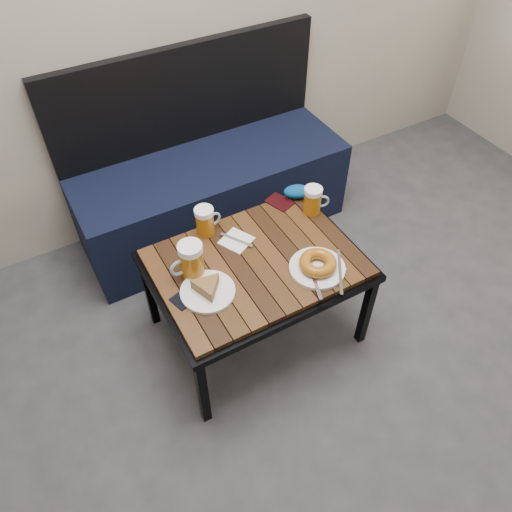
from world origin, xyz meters
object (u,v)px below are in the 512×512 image
plate_bagel (318,265)px  bench (210,186)px  beer_mug_centre (205,221)px  beer_mug_right (313,200)px  beer_mug_left (191,260)px  knit_pouch (297,192)px  passport_burgundy (280,202)px  plate_pie (207,289)px  passport_navy (186,297)px  cafe_table (256,268)px

plate_bagel → bench: bearing=92.9°
beer_mug_centre → beer_mug_right: bearing=-20.6°
bench → beer_mug_right: (0.22, -0.61, 0.26)m
beer_mug_left → knit_pouch: beer_mug_left is taller
passport_burgundy → knit_pouch: bearing=-19.7°
passport_burgundy → beer_mug_left: bearing=-178.8°
plate_pie → knit_pouch: plate_pie is taller
beer_mug_left → plate_pie: bearing=92.6°
passport_burgundy → knit_pouch: (0.09, 0.00, 0.02)m
passport_navy → bench: bearing=132.8°
bench → beer_mug_right: bench is taller
knit_pouch → bench: bearing=114.0°
beer_mug_left → bench: bearing=-122.1°
passport_burgundy → knit_pouch: knit_pouch is taller
beer_mug_right → plate_pie: beer_mug_right is taller
cafe_table → beer_mug_centre: 0.29m
beer_mug_left → plate_bagel: (0.44, -0.22, -0.05)m
bench → plate_bagel: bench is taller
bench → beer_mug_right: 0.70m
passport_navy → cafe_table: bearing=79.8°
beer_mug_centre → plate_pie: beer_mug_centre is taller
beer_mug_left → plate_bagel: 0.49m
cafe_table → passport_navy: (-0.32, -0.04, 0.05)m
passport_navy → knit_pouch: knit_pouch is taller
bench → passport_navy: bearing=-120.5°
beer_mug_right → bench: bearing=132.2°
plate_bagel → passport_burgundy: size_ratio=2.41×
bench → knit_pouch: 0.58m
cafe_table → beer_mug_right: 0.40m
knit_pouch → plate_pie: bearing=-152.3°
beer_mug_centre → passport_navy: size_ratio=1.21×
beer_mug_centre → knit_pouch: bearing=-6.0°
plate_pie → passport_burgundy: (0.51, 0.31, -0.02)m
bench → passport_navy: size_ratio=13.15×
cafe_table → beer_mug_right: (0.36, 0.14, 0.11)m
cafe_table → beer_mug_right: beer_mug_right is taller
beer_mug_right → plate_pie: (-0.60, -0.20, -0.04)m
plate_pie → passport_burgundy: 0.60m
cafe_table → plate_bagel: (0.19, -0.16, 0.07)m
bench → beer_mug_centre: bench is taller
plate_bagel → passport_navy: size_ratio=2.59×
beer_mug_right → plate_bagel: 0.35m
bench → knit_pouch: bench is taller
beer_mug_centre → plate_pie: 0.34m
plate_pie → passport_navy: (-0.08, 0.02, -0.02)m
beer_mug_left → plate_pie: (0.01, -0.12, -0.05)m
beer_mug_right → passport_navy: size_ratio=1.20×
plate_bagel → passport_navy: 0.52m
bench → knit_pouch: (0.22, -0.49, 0.23)m
plate_bagel → beer_mug_centre: bearing=125.4°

